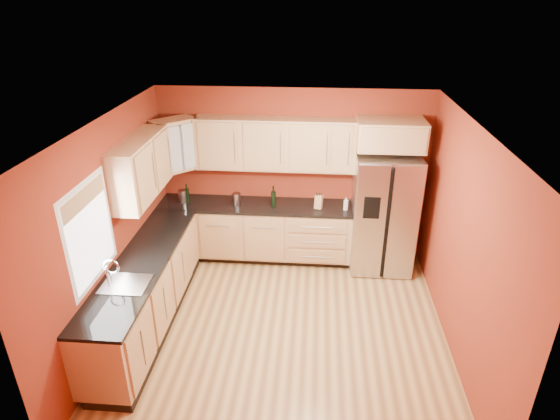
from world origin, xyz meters
name	(u,v)px	position (x,y,z in m)	size (l,w,h in m)	color
floor	(282,329)	(0.00, 0.00, 0.00)	(4.00, 4.00, 0.00)	olive
ceiling	(283,126)	(0.00, 0.00, 2.60)	(4.00, 4.00, 0.00)	silver
wall_back	(293,174)	(0.00, 2.00, 1.30)	(4.00, 0.04, 2.60)	maroon
wall_front	(262,368)	(0.00, -2.00, 1.30)	(4.00, 0.04, 2.60)	maroon
wall_left	(111,231)	(-2.00, 0.00, 1.30)	(0.04, 4.00, 2.60)	maroon
wall_right	(464,245)	(2.00, 0.00, 1.30)	(0.04, 4.00, 2.60)	maroon
base_cabinets_back	(256,232)	(-0.55, 1.70, 0.44)	(2.90, 0.60, 0.88)	tan
base_cabinets_left	(146,293)	(-1.70, 0.00, 0.44)	(0.60, 2.80, 0.88)	tan
countertop_back	(255,206)	(-0.55, 1.69, 0.90)	(2.90, 0.62, 0.04)	black
countertop_left	(142,262)	(-1.69, 0.00, 0.90)	(0.62, 2.80, 0.04)	black
upper_cabinets_back	(275,144)	(-0.25, 1.83, 1.83)	(2.30, 0.33, 0.75)	tan
upper_cabinets_left	(141,168)	(-1.83, 0.72, 1.83)	(0.33, 1.35, 0.75)	tan
corner_upper_cabinet	(175,145)	(-1.67, 1.67, 1.83)	(0.62, 0.33, 0.75)	tan
over_fridge_cabinet	(391,134)	(1.35, 1.70, 2.05)	(0.92, 0.60, 0.40)	tan
refrigerator	(383,213)	(1.35, 1.62, 0.89)	(0.90, 0.75, 1.78)	#A5A5A9
window	(90,233)	(-1.98, -0.50, 1.55)	(0.03, 0.90, 1.00)	white
sink_faucet	(124,273)	(-1.69, -0.50, 1.07)	(0.50, 0.42, 0.30)	silver
canister_left	(237,199)	(-0.81, 1.64, 1.02)	(0.12, 0.12, 0.19)	#A5A5A9
canister_right	(183,196)	(-1.64, 1.68, 1.02)	(0.12, 0.12, 0.20)	#A5A5A9
wine_bottle_a	(187,193)	(-1.57, 1.69, 1.07)	(0.07, 0.07, 0.29)	black
wine_bottle_b	(273,196)	(-0.26, 1.64, 1.08)	(0.07, 0.07, 0.32)	black
knife_block	(319,202)	(0.41, 1.63, 1.02)	(0.10, 0.09, 0.21)	tan
soap_dispenser	(346,204)	(0.80, 1.61, 1.02)	(0.06, 0.06, 0.19)	white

